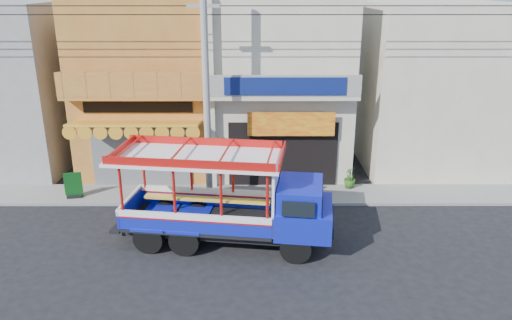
# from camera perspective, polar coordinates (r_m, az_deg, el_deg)

# --- Properties ---
(ground) EXTENTS (90.00, 90.00, 0.00)m
(ground) POSITION_cam_1_polar(r_m,az_deg,el_deg) (17.22, -2.87, -9.44)
(ground) COLOR black
(ground) RESTS_ON ground
(sidewalk) EXTENTS (30.00, 2.00, 0.12)m
(sidewalk) POSITION_cam_1_polar(r_m,az_deg,el_deg) (20.79, -2.36, -3.98)
(sidewalk) COLOR slate
(sidewalk) RESTS_ON ground
(shophouse_left) EXTENTS (6.00, 7.50, 8.24)m
(shophouse_left) POSITION_cam_1_polar(r_m,az_deg,el_deg) (23.91, -11.87, 8.88)
(shophouse_left) COLOR #AC6526
(shophouse_left) RESTS_ON ground
(shophouse_right) EXTENTS (6.00, 6.75, 8.24)m
(shophouse_right) POSITION_cam_1_polar(r_m,az_deg,el_deg) (23.44, 2.83, 9.06)
(shophouse_right) COLOR #BBB699
(shophouse_right) RESTS_ON ground
(party_pilaster) EXTENTS (0.35, 0.30, 8.00)m
(party_pilaster) POSITION_cam_1_polar(r_m,az_deg,el_deg) (20.46, -5.25, 7.18)
(party_pilaster) COLOR #BBB699
(party_pilaster) RESTS_ON ground
(filler_building_left) EXTENTS (6.00, 6.00, 7.60)m
(filler_building_left) POSITION_cam_1_polar(r_m,az_deg,el_deg) (26.32, -27.03, 7.45)
(filler_building_left) COLOR gray
(filler_building_left) RESTS_ON ground
(filler_building_right) EXTENTS (6.00, 6.00, 7.60)m
(filler_building_right) POSITION_cam_1_polar(r_m,az_deg,el_deg) (24.88, 19.29, 7.89)
(filler_building_right) COLOR #BBB699
(filler_building_right) RESTS_ON ground
(utility_pole) EXTENTS (28.00, 0.26, 9.00)m
(utility_pole) POSITION_cam_1_polar(r_m,az_deg,el_deg) (18.74, -5.29, 9.27)
(utility_pole) COLOR gray
(utility_pole) RESTS_ON ground
(songthaew_truck) EXTENTS (7.43, 3.25, 3.35)m
(songthaew_truck) POSITION_cam_1_polar(r_m,az_deg,el_deg) (16.45, -1.81, -4.60)
(songthaew_truck) COLOR black
(songthaew_truck) RESTS_ON ground
(green_sign) EXTENTS (0.70, 0.42, 1.06)m
(green_sign) POSITION_cam_1_polar(r_m,az_deg,el_deg) (21.53, -20.12, -2.91)
(green_sign) COLOR black
(green_sign) RESTS_ON sidewalk
(potted_plant_b) EXTENTS (0.71, 0.71, 1.01)m
(potted_plant_b) POSITION_cam_1_polar(r_m,az_deg,el_deg) (20.28, 5.19, -2.93)
(potted_plant_b) COLOR #2A5819
(potted_plant_b) RESTS_ON sidewalk
(potted_plant_c) EXTENTS (0.69, 0.69, 0.92)m
(potted_plant_c) POSITION_cam_1_polar(r_m,az_deg,el_deg) (21.54, 10.67, -1.97)
(potted_plant_c) COLOR #2A5819
(potted_plant_c) RESTS_ON sidewalk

